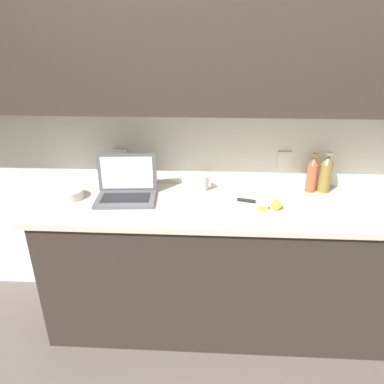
{
  "coord_description": "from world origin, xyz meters",
  "views": [
    {
      "loc": [
        -0.24,
        -1.87,
        1.79
      ],
      "look_at": [
        -0.35,
        -0.01,
        0.98
      ],
      "focal_mm": 32.0,
      "sensor_mm": 36.0,
      "label": 1
    }
  ],
  "objects": [
    {
      "name": "cutting_board",
      "position": [
        0.06,
        -0.03,
        0.91
      ],
      "size": [
        0.31,
        0.3,
        0.01
      ],
      "primitive_type": "cube",
      "color": "silver",
      "rests_on": "counter_unit"
    },
    {
      "name": "measuring_cup",
      "position": [
        -0.3,
        0.21,
        0.95
      ],
      "size": [
        0.11,
        0.09,
        0.1
      ],
      "color": "silver",
      "rests_on": "counter_unit"
    },
    {
      "name": "lemon_whole_beside",
      "position": [
        0.14,
        -0.08,
        0.94
      ],
      "size": [
        0.06,
        0.06,
        0.06
      ],
      "color": "yellow",
      "rests_on": "cutting_board"
    },
    {
      "name": "bowl_white",
      "position": [
        -1.12,
        0.03,
        0.93
      ],
      "size": [
        0.18,
        0.18,
        0.05
      ],
      "color": "beige",
      "rests_on": "counter_unit"
    },
    {
      "name": "ground_plane",
      "position": [
        0.0,
        0.0,
        0.0
      ],
      "size": [
        12.0,
        12.0,
        0.0
      ],
      "primitive_type": "plane",
      "color": "#564C47",
      "rests_on": "ground"
    },
    {
      "name": "lemon_half_cut",
      "position": [
        0.07,
        -0.08,
        0.93
      ],
      "size": [
        0.06,
        0.06,
        0.03
      ],
      "color": "yellow",
      "rests_on": "cutting_board"
    },
    {
      "name": "knife",
      "position": [
        0.02,
        0.01,
        0.92
      ],
      "size": [
        0.29,
        0.11,
        0.02
      ],
      "rotation": [
        0.0,
        0.0,
        -0.28
      ],
      "color": "silver",
      "rests_on": "cutting_board"
    },
    {
      "name": "bottle_oil_tall",
      "position": [
        0.42,
        0.23,
        1.02
      ],
      "size": [
        0.07,
        0.07,
        0.25
      ],
      "color": "#A34C2D",
      "rests_on": "counter_unit"
    },
    {
      "name": "counter_unit",
      "position": [
        0.02,
        0.0,
        0.46
      ],
      "size": [
        2.58,
        0.64,
        0.9
      ],
      "color": "#332823",
      "rests_on": "ground_plane"
    },
    {
      "name": "wall_back",
      "position": [
        -0.0,
        0.25,
        1.56
      ],
      "size": [
        5.2,
        0.38,
        2.6
      ],
      "color": "white",
      "rests_on": "ground_plane"
    },
    {
      "name": "bottle_green_soda",
      "position": [
        0.5,
        0.23,
        1.02
      ],
      "size": [
        0.08,
        0.08,
        0.26
      ],
      "color": "olive",
      "rests_on": "counter_unit"
    },
    {
      "name": "laptop",
      "position": [
        -0.76,
        0.06,
        0.96
      ],
      "size": [
        0.38,
        0.28,
        0.27
      ],
      "rotation": [
        0.0,
        0.0,
        0.08
      ],
      "color": "#515156",
      "rests_on": "counter_unit"
    }
  ]
}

